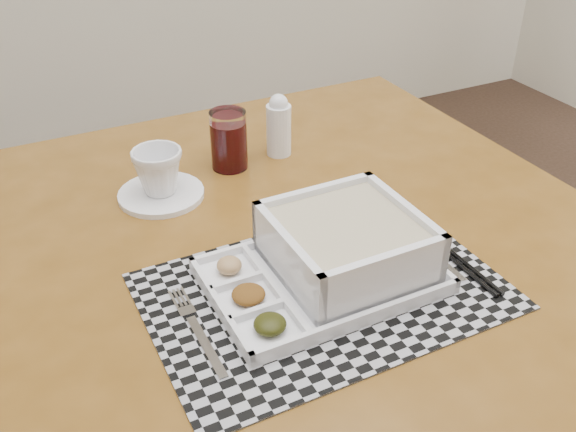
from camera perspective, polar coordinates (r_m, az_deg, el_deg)
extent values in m
cube|color=#5D3910|center=(1.01, -0.65, -3.65)|extent=(1.10, 1.10, 0.04)
cylinder|color=#5D3910|center=(1.80, 6.59, -1.57)|extent=(0.05, 0.05, 0.78)
cube|color=#5D3910|center=(1.42, -9.08, 4.40)|extent=(0.94, 0.04, 0.09)
cube|color=#5D3910|center=(1.29, 18.48, -0.19)|extent=(0.04, 0.94, 0.09)
cube|color=#98989F|center=(0.91, 3.23, -6.69)|extent=(0.49, 0.33, 0.00)
cube|color=white|center=(0.92, 2.98, -5.58)|extent=(0.32, 0.22, 0.01)
cube|color=white|center=(0.99, 0.00, -1.68)|extent=(0.32, 0.01, 0.01)
cube|color=white|center=(0.85, 6.54, -8.95)|extent=(0.32, 0.01, 0.01)
cube|color=white|center=(0.87, -6.13, -7.88)|extent=(0.01, 0.22, 0.01)
cube|color=white|center=(0.99, 10.90, -2.45)|extent=(0.01, 0.22, 0.01)
cube|color=white|center=(0.89, -1.25, -6.38)|extent=(0.01, 0.20, 0.01)
cube|color=white|center=(0.85, -2.85, -8.49)|extent=(0.08, 0.01, 0.01)
cube|color=white|center=(0.90, -4.64, -5.91)|extent=(0.08, 0.01, 0.01)
ellipsoid|color=black|center=(0.83, -1.61, -9.58)|extent=(0.04, 0.04, 0.02)
ellipsoid|color=#44270B|center=(0.88, -3.54, -6.96)|extent=(0.05, 0.05, 0.02)
ellipsoid|color=olive|center=(0.92, -5.25, -4.39)|extent=(0.04, 0.04, 0.02)
cube|color=white|center=(0.94, 5.12, -4.11)|extent=(0.20, 0.20, 0.01)
cube|color=white|center=(0.99, 2.36, 0.49)|extent=(0.20, 0.01, 0.08)
cube|color=white|center=(0.86, 8.54, -5.65)|extent=(0.20, 0.01, 0.08)
cube|color=white|center=(0.88, -0.11, -4.00)|extent=(0.01, 0.20, 0.08)
cube|color=white|center=(0.96, 10.08, -0.87)|extent=(0.01, 0.20, 0.08)
cube|color=#C3B491|center=(0.92, 5.21, -2.57)|extent=(0.18, 0.18, 0.07)
cube|color=silver|center=(0.83, -7.25, -11.41)|extent=(0.01, 0.12, 0.00)
cube|color=silver|center=(0.88, -8.98, -8.33)|extent=(0.02, 0.02, 0.00)
cube|color=silver|center=(0.91, -10.15, -7.35)|extent=(0.00, 0.04, 0.00)
cube|color=silver|center=(0.91, -9.79, -7.25)|extent=(0.00, 0.04, 0.00)
cube|color=silver|center=(0.91, -9.43, -7.14)|extent=(0.00, 0.04, 0.00)
cube|color=silver|center=(0.91, -9.07, -7.04)|extent=(0.00, 0.04, 0.00)
cube|color=silver|center=(0.99, 13.22, -3.73)|extent=(0.01, 0.12, 0.00)
ellipsoid|color=silver|center=(1.05, 10.23, -1.07)|extent=(0.04, 0.06, 0.01)
cylinder|color=black|center=(1.01, 13.61, -3.03)|extent=(0.01, 0.24, 0.01)
cylinder|color=black|center=(1.01, 14.05, -2.87)|extent=(0.01, 0.24, 0.01)
cylinder|color=white|center=(1.14, -11.20, 1.91)|extent=(0.15, 0.15, 0.01)
imported|color=white|center=(1.12, -11.45, 3.90)|extent=(0.09, 0.09, 0.08)
cylinder|color=white|center=(1.20, -5.29, 6.73)|extent=(0.07, 0.07, 0.11)
cylinder|color=#3F050A|center=(1.20, -5.26, 6.26)|extent=(0.06, 0.06, 0.09)
cylinder|color=white|center=(1.25, -0.83, 7.64)|extent=(0.05, 0.05, 0.10)
sphere|color=white|center=(1.22, -0.85, 9.98)|extent=(0.04, 0.04, 0.04)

